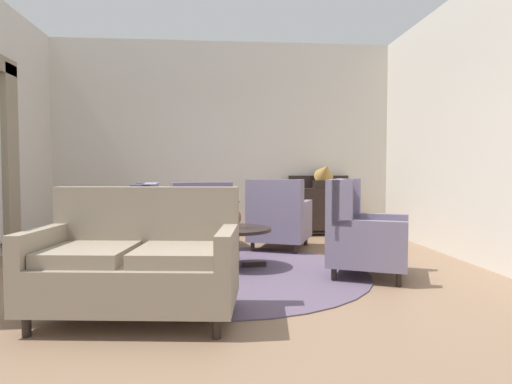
{
  "coord_description": "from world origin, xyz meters",
  "views": [
    {
      "loc": [
        -0.08,
        -4.37,
        1.11
      ],
      "look_at": [
        0.33,
        0.56,
        0.87
      ],
      "focal_mm": 30.43,
      "sensor_mm": 36.0,
      "label": 1
    }
  ],
  "objects_px": {
    "armchair_far_left": "(279,219)",
    "armchair_back_corner": "(128,233)",
    "armchair_near_sideboard": "(361,235)",
    "gramophone": "(325,174)",
    "coffee_table": "(235,236)",
    "armchair_foreground_right": "(199,220)",
    "porcelain_vase": "(234,216)",
    "settee": "(137,264)",
    "sideboard": "(320,208)"
  },
  "relations": [
    {
      "from": "settee",
      "to": "armchair_near_sideboard",
      "type": "xyz_separation_m",
      "value": [
        2.11,
        1.17,
        0.02
      ]
    },
    {
      "from": "armchair_back_corner",
      "to": "settee",
      "type": "bearing_deg",
      "value": 8.11
    },
    {
      "from": "coffee_table",
      "to": "gramophone",
      "type": "relative_size",
      "value": 1.6
    },
    {
      "from": "armchair_foreground_right",
      "to": "armchair_far_left",
      "type": "bearing_deg",
      "value": 158.88
    },
    {
      "from": "settee",
      "to": "gramophone",
      "type": "relative_size",
      "value": 3.02
    },
    {
      "from": "sideboard",
      "to": "coffee_table",
      "type": "bearing_deg",
      "value": -122.42
    },
    {
      "from": "coffee_table",
      "to": "armchair_foreground_right",
      "type": "distance_m",
      "value": 1.4
    },
    {
      "from": "settee",
      "to": "armchair_near_sideboard",
      "type": "height_order",
      "value": "armchair_near_sideboard"
    },
    {
      "from": "armchair_far_left",
      "to": "gramophone",
      "type": "xyz_separation_m",
      "value": [
        0.95,
        1.22,
        0.64
      ]
    },
    {
      "from": "armchair_far_left",
      "to": "gramophone",
      "type": "height_order",
      "value": "gramophone"
    },
    {
      "from": "coffee_table",
      "to": "gramophone",
      "type": "xyz_separation_m",
      "value": [
        1.61,
        2.37,
        0.69
      ]
    },
    {
      "from": "armchair_far_left",
      "to": "armchair_back_corner",
      "type": "xyz_separation_m",
      "value": [
        -1.85,
        -1.16,
        -0.01
      ]
    },
    {
      "from": "armchair_near_sideboard",
      "to": "sideboard",
      "type": "bearing_deg",
      "value": 19.31
    },
    {
      "from": "armchair_far_left",
      "to": "sideboard",
      "type": "height_order",
      "value": "sideboard"
    },
    {
      "from": "armchair_back_corner",
      "to": "sideboard",
      "type": "xyz_separation_m",
      "value": [
        2.75,
        2.48,
        0.05
      ]
    },
    {
      "from": "settee",
      "to": "armchair_back_corner",
      "type": "relative_size",
      "value": 1.6
    },
    {
      "from": "sideboard",
      "to": "armchair_far_left",
      "type": "bearing_deg",
      "value": -124.4
    },
    {
      "from": "settee",
      "to": "armchair_back_corner",
      "type": "distance_m",
      "value": 1.64
    },
    {
      "from": "porcelain_vase",
      "to": "armchair_foreground_right",
      "type": "bearing_deg",
      "value": 108.6
    },
    {
      "from": "armchair_far_left",
      "to": "armchair_foreground_right",
      "type": "distance_m",
      "value": 1.14
    },
    {
      "from": "armchair_back_corner",
      "to": "gramophone",
      "type": "height_order",
      "value": "gramophone"
    },
    {
      "from": "armchair_near_sideboard",
      "to": "sideboard",
      "type": "xyz_separation_m",
      "value": [
        0.24,
        2.9,
        0.03
      ]
    },
    {
      "from": "settee",
      "to": "armchair_foreground_right",
      "type": "height_order",
      "value": "settee"
    },
    {
      "from": "porcelain_vase",
      "to": "armchair_near_sideboard",
      "type": "distance_m",
      "value": 1.4
    },
    {
      "from": "porcelain_vase",
      "to": "armchair_near_sideboard",
      "type": "xyz_separation_m",
      "value": [
        1.33,
        -0.42,
        -0.17
      ]
    },
    {
      "from": "armchair_foreground_right",
      "to": "gramophone",
      "type": "height_order",
      "value": "gramophone"
    },
    {
      "from": "coffee_table",
      "to": "armchair_near_sideboard",
      "type": "distance_m",
      "value": 1.39
    },
    {
      "from": "settee",
      "to": "armchair_foreground_right",
      "type": "bearing_deg",
      "value": 90.03
    },
    {
      "from": "armchair_far_left",
      "to": "armchair_foreground_right",
      "type": "xyz_separation_m",
      "value": [
        -1.13,
        0.18,
        -0.02
      ]
    },
    {
      "from": "coffee_table",
      "to": "armchair_far_left",
      "type": "xyz_separation_m",
      "value": [
        0.66,
        1.15,
        0.05
      ]
    },
    {
      "from": "coffee_table",
      "to": "armchair_back_corner",
      "type": "height_order",
      "value": "armchair_back_corner"
    },
    {
      "from": "coffee_table",
      "to": "armchair_foreground_right",
      "type": "xyz_separation_m",
      "value": [
        -0.47,
        1.32,
        0.03
      ]
    },
    {
      "from": "armchair_back_corner",
      "to": "sideboard",
      "type": "height_order",
      "value": "sideboard"
    },
    {
      "from": "armchair_far_left",
      "to": "armchair_foreground_right",
      "type": "height_order",
      "value": "armchair_far_left"
    },
    {
      "from": "armchair_near_sideboard",
      "to": "gramophone",
      "type": "xyz_separation_m",
      "value": [
        0.29,
        2.81,
        0.62
      ]
    },
    {
      "from": "sideboard",
      "to": "porcelain_vase",
      "type": "bearing_deg",
      "value": -122.34
    },
    {
      "from": "armchair_back_corner",
      "to": "armchair_near_sideboard",
      "type": "relative_size",
      "value": 0.91
    },
    {
      "from": "armchair_foreground_right",
      "to": "sideboard",
      "type": "relative_size",
      "value": 1.0
    },
    {
      "from": "armchair_foreground_right",
      "to": "armchair_near_sideboard",
      "type": "distance_m",
      "value": 2.51
    },
    {
      "from": "settee",
      "to": "armchair_far_left",
      "type": "height_order",
      "value": "armchair_far_left"
    },
    {
      "from": "porcelain_vase",
      "to": "armchair_foreground_right",
      "type": "height_order",
      "value": "armchair_foreground_right"
    },
    {
      "from": "coffee_table",
      "to": "sideboard",
      "type": "xyz_separation_m",
      "value": [
        1.56,
        2.46,
        0.09
      ]
    },
    {
      "from": "armchair_back_corner",
      "to": "gramophone",
      "type": "bearing_deg",
      "value": 124.47
    },
    {
      "from": "porcelain_vase",
      "to": "armchair_back_corner",
      "type": "bearing_deg",
      "value": 179.51
    },
    {
      "from": "coffee_table",
      "to": "porcelain_vase",
      "type": "xyz_separation_m",
      "value": [
        -0.01,
        -0.02,
        0.23
      ]
    },
    {
      "from": "gramophone",
      "to": "armchair_foreground_right",
      "type": "bearing_deg",
      "value": -153.28
    },
    {
      "from": "armchair_back_corner",
      "to": "armchair_far_left",
      "type": "bearing_deg",
      "value": 116.18
    },
    {
      "from": "sideboard",
      "to": "gramophone",
      "type": "relative_size",
      "value": 2.06
    },
    {
      "from": "porcelain_vase",
      "to": "armchair_back_corner",
      "type": "relative_size",
      "value": 0.32
    },
    {
      "from": "armchair_back_corner",
      "to": "armchair_foreground_right",
      "type": "bearing_deg",
      "value": 145.71
    }
  ]
}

